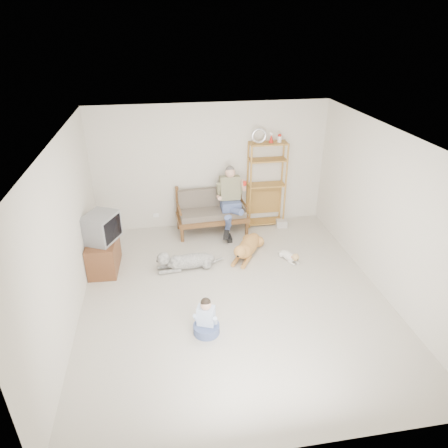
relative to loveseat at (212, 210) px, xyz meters
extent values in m
plane|color=beige|center=(0.05, -2.41, -0.49)|extent=(5.50, 5.50, 0.00)
plane|color=white|center=(0.05, -2.41, 2.21)|extent=(5.50, 5.50, 0.00)
plane|color=beige|center=(0.05, 0.34, 0.86)|extent=(5.00, 0.00, 5.00)
plane|color=beige|center=(0.05, -5.16, 0.86)|extent=(5.00, 0.00, 5.00)
plane|color=beige|center=(-2.45, -2.41, 0.86)|extent=(0.00, 5.50, 5.50)
plane|color=beige|center=(2.55, -2.41, 0.86)|extent=(0.00, 5.50, 5.50)
cube|color=brown|center=(0.00, -0.07, -0.14)|extent=(1.54, 0.78, 0.10)
cube|color=#63574B|center=(0.00, -0.07, -0.02)|extent=(1.41, 0.68, 0.13)
cube|color=#63574B|center=(0.00, 0.17, 0.21)|extent=(1.38, 0.20, 0.45)
cylinder|color=brown|center=(0.00, 0.23, 0.41)|extent=(1.40, 0.13, 0.05)
cylinder|color=brown|center=(-0.70, -0.37, -0.34)|extent=(0.07, 0.07, 0.30)
cylinder|color=brown|center=(-0.70, 0.23, -0.01)|extent=(0.07, 0.07, 0.95)
cylinder|color=brown|center=(0.70, -0.37, -0.34)|extent=(0.07, 0.07, 0.30)
cylinder|color=brown|center=(0.70, 0.23, -0.01)|extent=(0.07, 0.07, 0.95)
cube|color=#55679B|center=(0.40, -0.11, 0.15)|extent=(0.40, 0.38, 0.20)
cube|color=gray|center=(0.40, -0.01, 0.50)|extent=(0.42, 0.29, 0.53)
sphere|color=tan|center=(0.40, -0.04, 0.85)|extent=(0.21, 0.21, 0.21)
sphere|color=#534D49|center=(0.40, -0.02, 0.89)|extent=(0.19, 0.19, 0.19)
cylinder|color=red|center=(0.67, -0.23, 0.67)|extent=(0.07, 0.07, 0.09)
cube|color=#BD843B|center=(1.23, 0.14, 1.38)|extent=(0.80, 0.33, 0.03)
torus|color=silver|center=(1.02, 0.14, 1.55)|extent=(0.32, 0.05, 0.32)
cone|color=red|center=(1.29, 0.14, 1.48)|extent=(0.10, 0.10, 0.17)
cylinder|color=#BD843B|center=(0.84, -0.01, 0.46)|extent=(0.04, 0.04, 1.89)
cylinder|color=#BD843B|center=(0.84, 0.29, 0.46)|extent=(0.04, 0.04, 1.89)
cylinder|color=#BD843B|center=(1.62, -0.01, 0.46)|extent=(0.04, 0.04, 1.89)
cylinder|color=#BD843B|center=(1.62, 0.29, 0.46)|extent=(0.04, 0.04, 1.89)
cube|color=silver|center=(1.57, -0.08, -0.41)|extent=(0.26, 0.20, 0.15)
cube|color=brown|center=(-2.17, -1.18, -0.19)|extent=(0.54, 0.92, 0.60)
cube|color=brown|center=(-2.41, -1.40, -0.19)|extent=(0.04, 0.40, 0.50)
cube|color=brown|center=(-2.41, -0.96, -0.19)|extent=(0.04, 0.40, 0.50)
cube|color=gray|center=(-2.15, -1.17, 0.37)|extent=(0.70, 0.76, 0.51)
cube|color=black|center=(-1.93, -1.28, 0.37)|extent=(0.24, 0.47, 0.41)
cube|color=white|center=(-1.20, 0.33, -0.19)|extent=(0.12, 0.02, 0.08)
ellipsoid|color=#C68B44|center=(0.60, -1.05, -0.34)|extent=(0.78, 0.99, 0.30)
sphere|color=#C68B44|center=(0.45, -1.29, -0.32)|extent=(0.30, 0.30, 0.30)
sphere|color=#C68B44|center=(0.33, -1.49, -0.19)|extent=(0.24, 0.24, 0.24)
ellipsoid|color=#C68B44|center=(0.27, -1.59, -0.21)|extent=(0.18, 0.20, 0.09)
cylinder|color=#C68B44|center=(0.85, -0.64, -0.43)|extent=(0.12, 0.38, 0.05)
ellipsoid|color=#C68B44|center=(0.27, -1.43, -0.19)|extent=(0.08, 0.09, 0.12)
ellipsoid|color=#C68B44|center=(0.41, -1.52, -0.19)|extent=(0.08, 0.09, 0.12)
ellipsoid|color=silver|center=(-0.59, -1.42, -0.35)|extent=(0.95, 0.41, 0.28)
sphere|color=silver|center=(-0.86, -1.45, -0.33)|extent=(0.28, 0.28, 0.28)
sphere|color=silver|center=(-1.09, -1.47, -0.21)|extent=(0.24, 0.24, 0.24)
ellipsoid|color=silver|center=(-1.20, -1.48, -0.23)|extent=(0.18, 0.12, 0.09)
cylinder|color=silver|center=(-0.13, -1.37, -0.43)|extent=(0.35, 0.20, 0.04)
ellipsoid|color=silver|center=(-1.08, -1.38, -0.21)|extent=(0.08, 0.06, 0.12)
ellipsoid|color=silver|center=(-1.06, -1.55, -0.21)|extent=(0.08, 0.06, 0.12)
ellipsoid|color=white|center=(1.30, -1.43, -0.41)|extent=(0.31, 0.43, 0.16)
sphere|color=white|center=(1.34, -1.54, -0.40)|extent=(0.16, 0.16, 0.16)
sphere|color=tan|center=(1.38, -1.63, -0.33)|extent=(0.14, 0.14, 0.14)
ellipsoid|color=tan|center=(1.40, -1.69, -0.34)|extent=(0.09, 0.12, 0.05)
cylinder|color=white|center=(1.22, -1.25, -0.45)|extent=(0.12, 0.13, 0.02)
cone|color=tan|center=(1.32, -1.64, -0.29)|extent=(0.04, 0.04, 0.05)
cone|color=tan|center=(1.42, -1.60, -0.29)|extent=(0.04, 0.04, 0.05)
torus|color=red|center=(1.37, -1.61, -0.34)|extent=(0.13, 0.13, 0.02)
cylinder|color=#55679B|center=(-0.52, -3.21, -0.41)|extent=(0.39, 0.39, 0.14)
cube|color=white|center=(-0.52, -3.19, -0.18)|extent=(0.29, 0.24, 0.30)
sphere|color=tan|center=(-0.52, -3.21, 0.03)|extent=(0.16, 0.16, 0.16)
sphere|color=black|center=(-0.52, -3.20, 0.06)|extent=(0.15, 0.15, 0.15)
camera|label=1|loc=(-1.00, -7.75, 3.68)|focal=32.00mm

